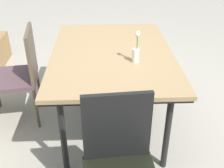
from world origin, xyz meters
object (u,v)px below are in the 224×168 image
(chair_end_left, at_px, (119,164))
(flower_vase, at_px, (136,50))
(dining_table, at_px, (112,57))
(chair_far_side, at_px, (19,71))

(chair_end_left, relative_size, flower_vase, 3.71)
(dining_table, relative_size, flower_vase, 5.86)
(dining_table, bearing_deg, chair_end_left, 179.71)
(chair_end_left, xyz_separation_m, flower_vase, (0.90, -0.19, 0.30))
(chair_far_side, xyz_separation_m, chair_end_left, (-1.23, -0.87, 0.04))
(chair_end_left, bearing_deg, chair_far_side, -59.16)
(flower_vase, bearing_deg, chair_end_left, 168.22)
(dining_table, xyz_separation_m, chair_far_side, (0.12, 0.88, -0.18))
(flower_vase, bearing_deg, dining_table, 41.05)
(dining_table, bearing_deg, chair_far_side, 81.89)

